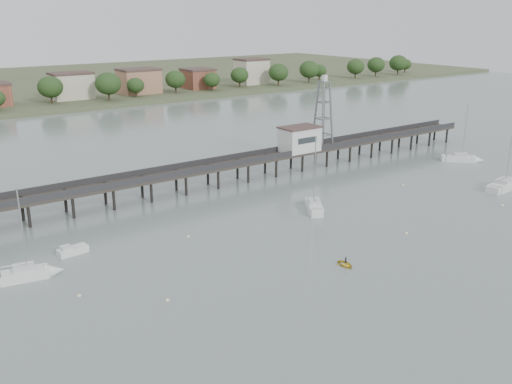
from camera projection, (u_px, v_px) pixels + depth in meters
ground_plane at (478, 323)px, 61.65m from camera, size 500.00×500.00×0.00m
pier at (197, 170)px, 106.91m from camera, size 150.00×5.00×5.50m
pier_building at (300, 139)px, 119.99m from camera, size 8.40×5.40×5.30m
lattice_tower at (323, 115)px, 122.29m from camera, size 3.20×3.20×15.50m
sailboat_d at (509, 184)px, 109.37m from camera, size 10.39×3.97×16.56m
sailboat_e at (466, 159)px, 128.04m from camera, size 7.57×7.66×13.77m
sailboat_b at (34, 273)px, 71.96m from camera, size 7.92×3.54×12.70m
sailboat_c at (313, 204)px, 97.74m from camera, size 6.34×8.10×13.40m
white_tender at (72, 251)px, 79.06m from camera, size 4.28×2.15×1.60m
yellow_dinghy at (345, 266)px, 75.59m from camera, size 1.96×0.77×2.67m
dinghy_occupant at (345, 266)px, 75.59m from camera, size 0.49×1.07×0.25m
mooring_buoys at (314, 235)px, 85.82m from camera, size 71.56×19.89×0.39m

